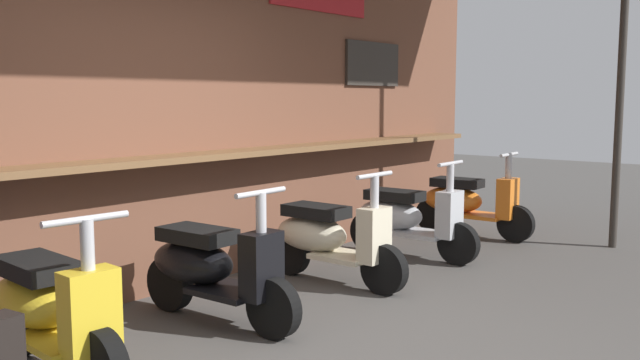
{
  "coord_description": "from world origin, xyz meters",
  "views": [
    {
      "loc": [
        -3.16,
        -2.43,
        1.55
      ],
      "look_at": [
        1.38,
        1.25,
        0.85
      ],
      "focal_mm": 38.27,
      "sensor_mm": 36.0,
      "label": 1
    }
  ],
  "objects": [
    {
      "name": "ground_plane",
      "position": [
        0.0,
        0.0,
        0.0
      ],
      "size": [
        28.26,
        28.26,
        0.0
      ],
      "primitive_type": "plane",
      "color": "#474442"
    },
    {
      "name": "market_stall_facade",
      "position": [
        0.0,
        1.85,
        2.13
      ],
      "size": [
        10.09,
        2.65,
        3.83
      ],
      "color": "brown",
      "rests_on": "ground_plane"
    },
    {
      "name": "scooter_yellow",
      "position": [
        -1.24,
        1.08,
        0.39
      ],
      "size": [
        0.49,
        1.4,
        0.97
      ],
      "rotation": [
        0.0,
        0.0,
        -1.64
      ],
      "color": "gold",
      "rests_on": "ground_plane"
    },
    {
      "name": "scooter_black",
      "position": [
        -0.04,
        1.08,
        0.39
      ],
      "size": [
        0.46,
        1.4,
        0.97
      ],
      "rotation": [
        0.0,
        0.0,
        -1.53
      ],
      "color": "black",
      "rests_on": "ground_plane"
    },
    {
      "name": "scooter_cream",
      "position": [
        1.27,
        1.08,
        0.39
      ],
      "size": [
        0.46,
        1.4,
        0.97
      ],
      "rotation": [
        0.0,
        0.0,
        -1.57
      ],
      "color": "beige",
      "rests_on": "ground_plane"
    },
    {
      "name": "scooter_silver",
      "position": [
        2.5,
        1.08,
        0.39
      ],
      "size": [
        0.46,
        1.4,
        0.97
      ],
      "rotation": [
        0.0,
        0.0,
        -1.54
      ],
      "color": "#B2B5BA",
      "rests_on": "ground_plane"
    },
    {
      "name": "scooter_orange",
      "position": [
        3.82,
        1.08,
        0.39
      ],
      "size": [
        0.46,
        1.4,
        0.97
      ],
      "rotation": [
        0.0,
        0.0,
        -1.53
      ],
      "color": "orange",
      "rests_on": "ground_plane"
    }
  ]
}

